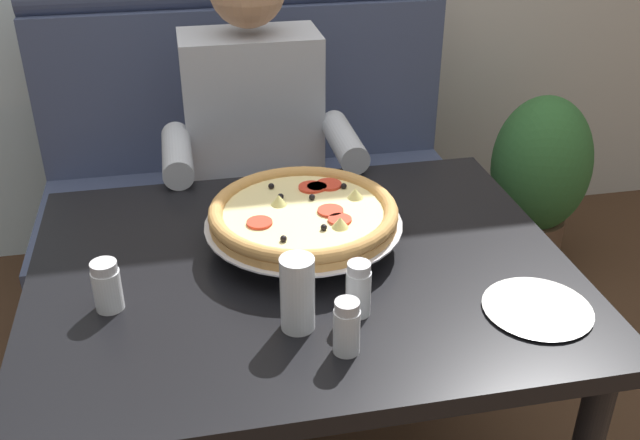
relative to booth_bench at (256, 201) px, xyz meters
name	(u,v)px	position (x,y,z in m)	size (l,w,h in m)	color
booth_bench	(256,201)	(0.00, 0.00, 0.00)	(1.40, 0.78, 1.13)	#424C6B
dining_table	(302,299)	(0.00, -0.92, 0.23)	(1.14, 0.90, 0.72)	black
diner_main	(258,149)	(-0.01, -0.27, 0.31)	(0.54, 0.64, 1.27)	#2D3342
pizza	(304,215)	(0.02, -0.84, 0.40)	(0.43, 0.43, 0.11)	silver
shaker_parmesan	(347,330)	(0.03, -1.22, 0.37)	(0.05, 0.05, 0.11)	white
shaker_oregano	(107,289)	(-0.39, -1.00, 0.37)	(0.05, 0.05, 0.10)	white
shaker_pepper_flakes	(358,292)	(0.08, -1.11, 0.37)	(0.05, 0.05, 0.11)	white
plate_near_left	(538,306)	(0.42, -1.17, 0.33)	(0.21, 0.21, 0.02)	white
drinking_glass	(298,298)	(-0.04, -1.13, 0.39)	(0.06, 0.06, 0.15)	silver
potted_plant	(539,178)	(1.05, 0.00, -0.01)	(0.36, 0.36, 0.70)	brown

